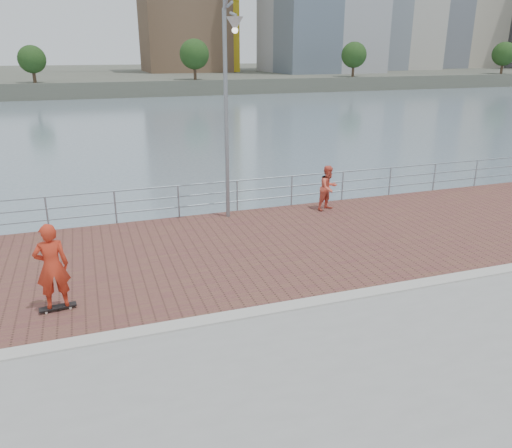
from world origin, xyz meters
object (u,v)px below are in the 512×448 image
object	(u,v)px
guardrail	(208,195)
street_lamp	(230,74)
bystander	(328,188)
skateboarder	(52,266)

from	to	relation	value
guardrail	street_lamp	distance (m)	4.13
street_lamp	guardrail	bearing A→B (deg)	119.22
street_lamp	bystander	world-z (taller)	street_lamp
guardrail	skateboarder	world-z (taller)	skateboarder
street_lamp	skateboarder	xyz separation A→B (m)	(-5.27, -4.50, -3.61)
guardrail	bystander	world-z (taller)	bystander
skateboarder	guardrail	bearing A→B (deg)	-137.41
guardrail	bystander	xyz separation A→B (m)	(4.09, -0.90, 0.12)
guardrail	street_lamp	bearing A→B (deg)	-60.78
guardrail	bystander	bearing A→B (deg)	-12.43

